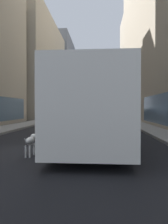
% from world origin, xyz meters
% --- Properties ---
extents(ground_plane, '(120.00, 120.00, 0.00)m').
position_xyz_m(ground_plane, '(0.00, 35.00, 0.00)').
color(ground_plane, black).
extents(sidewalk_left, '(2.40, 110.00, 0.15)m').
position_xyz_m(sidewalk_left, '(-5.70, 35.00, 0.07)').
color(sidewalk_left, gray).
rests_on(sidewalk_left, ground).
extents(sidewalk_right, '(2.40, 110.00, 0.15)m').
position_xyz_m(sidewalk_right, '(5.70, 35.00, 0.07)').
color(sidewalk_right, '#9E9991').
rests_on(sidewalk_right, ground).
extents(building_left_mid, '(9.60, 23.57, 18.49)m').
position_xyz_m(building_left_mid, '(-11.90, 31.66, 9.24)').
color(building_left_mid, '#B2A893').
rests_on(building_left_mid, ground).
extents(building_left_far, '(10.04, 18.41, 22.76)m').
position_xyz_m(building_left_far, '(-11.90, 55.10, 11.37)').
color(building_left_far, slate).
rests_on(building_left_far, ground).
extents(building_right_far, '(8.34, 16.55, 26.03)m').
position_xyz_m(building_right_far, '(11.90, 46.31, 13.01)').
color(building_right_far, '#A0937F').
rests_on(building_right_far, ground).
extents(transit_bus, '(2.78, 11.53, 3.05)m').
position_xyz_m(transit_bus, '(1.20, 3.02, 1.78)').
color(transit_bus, silver).
rests_on(transit_bus, ground).
extents(car_blue_hatchback, '(1.80, 4.51, 1.62)m').
position_xyz_m(car_blue_hatchback, '(-1.20, 38.98, 0.82)').
color(car_blue_hatchback, '#4C6BB7').
rests_on(car_blue_hatchback, ground).
extents(car_white_van, '(1.82, 4.08, 1.62)m').
position_xyz_m(car_white_van, '(1.20, 35.74, 0.82)').
color(car_white_van, silver).
rests_on(car_white_van, ground).
extents(car_black_suv, '(1.90, 4.69, 1.62)m').
position_xyz_m(car_black_suv, '(2.80, 28.08, 0.83)').
color(car_black_suv, black).
rests_on(car_black_suv, ground).
extents(car_silver_sedan, '(1.85, 4.16, 1.62)m').
position_xyz_m(car_silver_sedan, '(2.80, 12.79, 0.82)').
color(car_silver_sedan, '#B7BABF').
rests_on(car_silver_sedan, ground).
extents(car_red_coupe, '(1.90, 4.60, 1.62)m').
position_xyz_m(car_red_coupe, '(1.20, 17.56, 0.83)').
color(car_red_coupe, red).
rests_on(car_red_coupe, ground).
extents(box_truck, '(2.30, 7.50, 3.05)m').
position_xyz_m(box_truck, '(-2.80, 27.25, 1.67)').
color(box_truck, '#19519E').
rests_on(box_truck, ground).
extents(dalmatian_dog, '(0.22, 0.96, 0.72)m').
position_xyz_m(dalmatian_dog, '(-0.86, -0.76, 0.51)').
color(dalmatian_dog, white).
rests_on(dalmatian_dog, ground).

